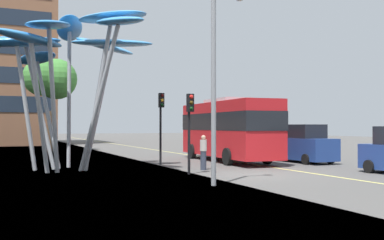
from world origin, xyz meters
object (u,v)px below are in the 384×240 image
at_px(leaf_sculpture, 66,45).
at_px(car_parked_mid, 303,145).
at_px(street_lamp, 221,58).
at_px(traffic_light_kerb_far, 161,113).
at_px(traffic_light_kerb_near, 190,116).
at_px(pedestrian, 203,152).
at_px(red_bus, 228,127).

distance_m(leaf_sculpture, car_parked_mid, 14.54).
relative_size(leaf_sculpture, street_lamp, 1.23).
bearing_deg(traffic_light_kerb_far, car_parked_mid, -11.22).
height_order(traffic_light_kerb_near, traffic_light_kerb_far, traffic_light_kerb_far).
bearing_deg(leaf_sculpture, car_parked_mid, -2.75).
relative_size(traffic_light_kerb_near, traffic_light_kerb_far, 0.90).
distance_m(traffic_light_kerb_near, car_parked_mid, 9.72).
bearing_deg(leaf_sculpture, street_lamp, -61.60).
bearing_deg(street_lamp, traffic_light_kerb_far, 84.47).
bearing_deg(street_lamp, pedestrian, 71.77).
bearing_deg(leaf_sculpture, traffic_light_kerb_near, -42.31).
xyz_separation_m(traffic_light_kerb_far, car_parked_mid, (8.34, -1.66, -1.83)).
bearing_deg(street_lamp, car_parked_mid, 39.00).
distance_m(traffic_light_kerb_far, street_lamp, 9.33).
height_order(traffic_light_kerb_near, street_lamp, street_lamp).
bearing_deg(street_lamp, traffic_light_kerb_near, 84.46).
distance_m(traffic_light_kerb_near, street_lamp, 4.32).
bearing_deg(pedestrian, red_bus, 50.50).
distance_m(traffic_light_kerb_near, pedestrian, 2.85).
distance_m(leaf_sculpture, street_lamp, 9.35).
height_order(red_bus, pedestrian, red_bus).
height_order(red_bus, leaf_sculpture, leaf_sculpture).
distance_m(red_bus, leaf_sculpture, 10.82).
xyz_separation_m(red_bus, traffic_light_kerb_far, (-4.59, -0.84, 0.79)).
xyz_separation_m(traffic_light_kerb_near, traffic_light_kerb_far, (0.52, 5.33, 0.28)).
bearing_deg(car_parked_mid, traffic_light_kerb_far, 168.78).
height_order(red_bus, traffic_light_kerb_far, traffic_light_kerb_far).
bearing_deg(traffic_light_kerb_far, red_bus, 10.34).
relative_size(leaf_sculpture, traffic_light_kerb_far, 2.23).
height_order(leaf_sculpture, street_lamp, leaf_sculpture).
distance_m(traffic_light_kerb_far, car_parked_mid, 8.70).
bearing_deg(pedestrian, car_parked_mid, 14.71).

